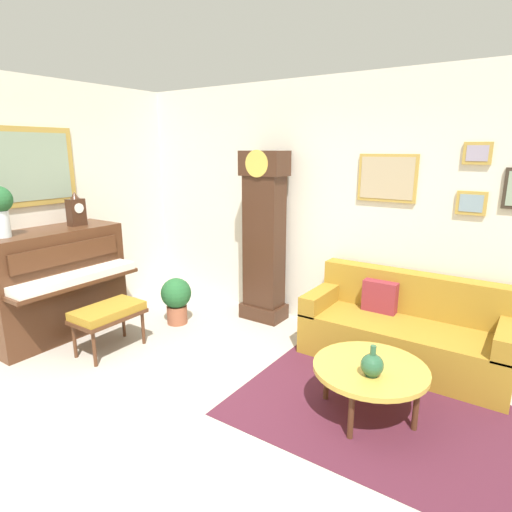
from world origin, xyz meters
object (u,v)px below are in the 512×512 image
green_jug (372,365)px  coffee_table (370,370)px  piano (55,283)px  potted_plant (176,298)px  piano_bench (108,314)px  grandfather_clock (264,242)px  mantel_clock (76,210)px  couch (405,330)px

green_jug → coffee_table: bearing=112.1°
piano → potted_plant: 1.33m
piano_bench → grandfather_clock: 1.91m
green_jug → potted_plant: 2.65m
green_jug → potted_plant: size_ratio=0.43×
mantel_clock → potted_plant: size_ratio=0.68×
grandfather_clock → coffee_table: 2.20m
couch → coffee_table: size_ratio=2.16×
piano_bench → green_jug: 2.67m
piano → potted_plant: bearing=47.7°
grandfather_clock → potted_plant: grandfather_clock is taller
green_jug → piano: bearing=-173.8°
piano → piano_bench: (0.81, 0.06, -0.20)m
coffee_table → mantel_clock: size_ratio=2.32×
potted_plant → piano: bearing=-132.3°
piano → mantel_clock: mantel_clock is taller
piano_bench → mantel_clock: mantel_clock is taller
piano_bench → green_jug: bearing=6.8°
piano → coffee_table: piano is taller
couch → potted_plant: size_ratio=3.39×
mantel_clock → green_jug: 3.56m
green_jug → grandfather_clock: bearing=144.1°
mantel_clock → green_jug: size_ratio=1.58×
grandfather_clock → piano: bearing=-134.3°
couch → piano_bench: bearing=-149.6°
piano → potted_plant: piano is taller
couch → mantel_clock: 3.75m
mantel_clock → piano: bearing=-90.4°
green_jug → potted_plant: green_jug is taller
piano_bench → mantel_clock: 1.29m
piano_bench → green_jug: green_jug is taller
piano → green_jug: 3.48m
piano → couch: piano is taller
piano → grandfather_clock: grandfather_clock is taller
piano_bench → potted_plant: size_ratio=1.25×
coffee_table → mantel_clock: mantel_clock is taller
piano_bench → mantel_clock: size_ratio=1.84×
mantel_clock → couch: bearing=19.9°
piano_bench → mantel_clock: bearing=160.8°
coffee_table → green_jug: (0.05, -0.13, 0.12)m
mantel_clock → coffee_table: bearing=2.8°
piano_bench → potted_plant: (0.06, 0.91, -0.08)m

